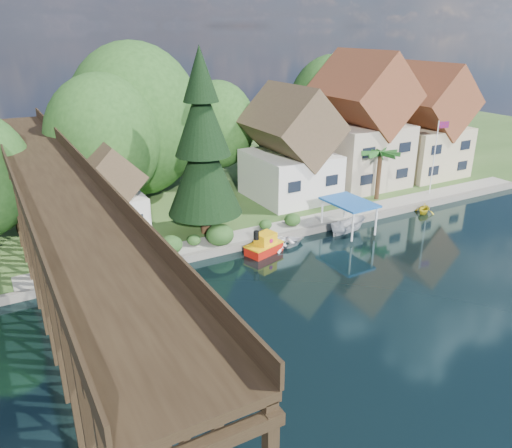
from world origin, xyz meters
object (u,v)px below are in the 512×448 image
object	(u,v)px
house_right	(424,128)
palm_tree	(380,155)
house_left	(290,152)
boat_canopy	(348,220)
flagpole	(436,150)
house_center	(360,129)
conifer	(203,148)
boat_yellow	(425,207)
shed	(110,198)
boat_white_a	(284,241)
tugboat	(264,245)
trestle_bridge	(60,231)

from	to	relation	value
house_right	palm_tree	world-z (taller)	house_right
house_left	boat_canopy	bearing A→B (deg)	-90.88
flagpole	house_center	bearing A→B (deg)	121.75
house_center	conifer	bearing A→B (deg)	-166.08
flagpole	boat_yellow	bearing A→B (deg)	-143.80
shed	conifer	size ratio (longest dim) A/B	0.53
house_center	boat_white_a	size ratio (longest dim) A/B	3.84
tugboat	boat_white_a	xyz separation A→B (m)	(2.13, 0.43, -0.27)
house_right	conifer	xyz separation A→B (m)	(-29.08, -4.48, 1.84)
palm_tree	boat_yellow	bearing A→B (deg)	-64.14
conifer	tugboat	size ratio (longest dim) A/B	4.49
conifer	palm_tree	xyz separation A→B (m)	(18.31, -0.29, -2.64)
shed	boat_canopy	size ratio (longest dim) A/B	1.71
house_center	flagpole	world-z (taller)	house_center
trestle_bridge	tugboat	size ratio (longest dim) A/B	13.41
trestle_bridge	house_left	xyz separation A→B (m)	(23.00, 10.83, -0.21)
trestle_bridge	flagpole	bearing A→B (deg)	7.22
trestle_bridge	boat_canopy	size ratio (longest dim) A/B	9.63
palm_tree	tugboat	xyz separation A→B (m)	(-15.56, -4.61, -4.34)
house_left	shed	xyz separation A→B (m)	(-18.00, -1.50, -1.31)
shed	flagpole	xyz separation A→B (m)	(31.17, -4.74, 1.25)
house_center	shed	bearing A→B (deg)	-175.76
house_left	boat_yellow	bearing A→B (deg)	-44.24
house_right	boat_yellow	distance (m)	13.59
shed	tugboat	bearing A→B (deg)	-39.17
trestle_bridge	boat_yellow	bearing A→B (deg)	3.11
house_center	boat_canopy	distance (m)	14.44
shed	flagpole	size ratio (longest dim) A/B	1.05
flagpole	house_right	bearing A→B (deg)	52.30
flagpole	tugboat	world-z (taller)	flagpole
house_center	conifer	xyz separation A→B (m)	(-20.08, -4.98, 1.20)
palm_tree	boat_canopy	bearing A→B (deg)	-147.75
house_left	conifer	xyz separation A→B (m)	(-11.08, -4.48, 2.48)
shed	palm_tree	world-z (taller)	shed
house_right	boat_white_a	xyz separation A→B (m)	(-24.20, -8.94, -5.40)
conifer	tugboat	distance (m)	8.95
trestle_bridge	shed	world-z (taller)	trestle_bridge
conifer	flagpole	size ratio (longest dim) A/B	1.98
trestle_bridge	shed	size ratio (longest dim) A/B	5.63
house_left	tugboat	distance (m)	13.33
palm_tree	boat_white_a	world-z (taller)	palm_tree
house_center	tugboat	size ratio (longest dim) A/B	4.22
tugboat	boat_canopy	world-z (taller)	boat_canopy
boat_white_a	boat_canopy	bearing A→B (deg)	-90.59
boat_canopy	shed	bearing A→B (deg)	156.11
boat_white_a	house_center	bearing A→B (deg)	-54.33
house_left	house_center	distance (m)	9.10
trestle_bridge	boat_yellow	xyz separation A→B (m)	(32.31, 1.76, -4.77)
tugboat	house_left	bearing A→B (deg)	48.34
shed	palm_tree	xyz separation A→B (m)	(25.23, -3.26, 1.15)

